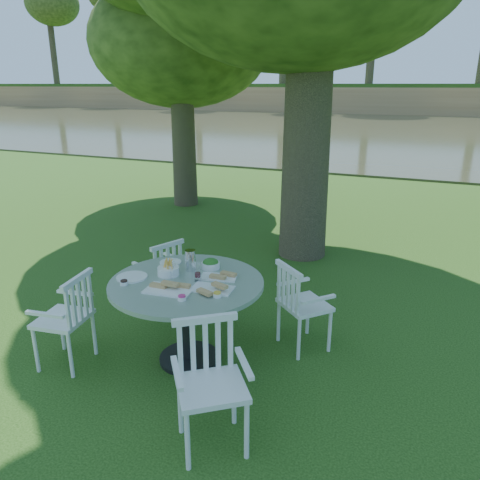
% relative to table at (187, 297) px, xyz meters
% --- Properties ---
extents(ground, '(140.00, 140.00, 0.00)m').
position_rel_table_xyz_m(ground, '(0.04, 0.92, -0.65)').
color(ground, '#15390B').
rests_on(ground, ground).
extents(table, '(1.38, 1.38, 0.81)m').
position_rel_table_xyz_m(table, '(0.00, 0.00, 0.00)').
color(table, black).
rests_on(table, ground).
extents(chair_ne, '(0.60, 0.60, 0.87)m').
position_rel_table_xyz_m(chair_ne, '(0.86, 0.59, -0.14)').
color(chair_ne, white).
rests_on(chair_ne, ground).
extents(chair_nw, '(0.53, 0.55, 0.85)m').
position_rel_table_xyz_m(chair_nw, '(-0.73, 0.75, -0.15)').
color(chair_nw, white).
rests_on(chair_nw, ground).
extents(chair_sw, '(0.48, 0.50, 0.88)m').
position_rel_table_xyz_m(chair_sw, '(-0.93, -0.47, -0.13)').
color(chair_sw, white).
rests_on(chair_sw, ground).
extents(chair_se, '(0.64, 0.63, 0.92)m').
position_rel_table_xyz_m(chair_se, '(0.63, -0.82, -0.11)').
color(chair_se, white).
rests_on(chair_se, ground).
extents(tableware, '(1.11, 0.84, 0.20)m').
position_rel_table_xyz_m(tableware, '(-0.07, 0.08, 0.19)').
color(tableware, white).
rests_on(tableware, table).
extents(river, '(100.00, 28.00, 0.12)m').
position_rel_table_xyz_m(river, '(0.04, 23.92, -0.65)').
color(river, '#373921').
rests_on(river, ground).
extents(far_bank, '(100.00, 18.00, 15.20)m').
position_rel_table_xyz_m(far_bank, '(0.31, 42.04, 6.60)').
color(far_bank, '#9C7548').
rests_on(far_bank, ground).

